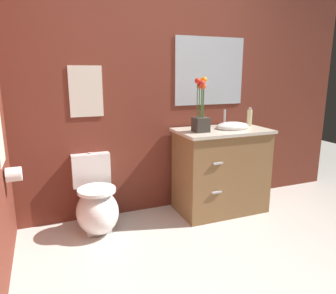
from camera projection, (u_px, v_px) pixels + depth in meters
wall_back at (172, 91)px, 3.26m from camera, size 4.27×0.05×2.50m
toilet at (96, 205)px, 2.91m from camera, size 0.38×0.59×0.69m
vanity_cabinet at (221, 169)px, 3.30m from camera, size 0.94×0.56×1.05m
flower_vase at (201, 113)px, 3.03m from camera, size 0.14×0.14×0.52m
soap_bottle at (249, 118)px, 3.38m from camera, size 0.05×0.05×0.20m
wall_poster at (86, 92)px, 2.92m from camera, size 0.30×0.01×0.47m
wall_mirror at (210, 71)px, 3.34m from camera, size 0.80×0.01×0.70m
toilet_paper_roll at (14, 174)px, 2.40m from camera, size 0.11×0.11×0.11m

